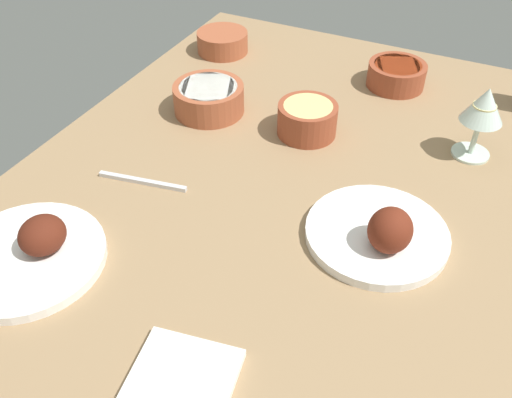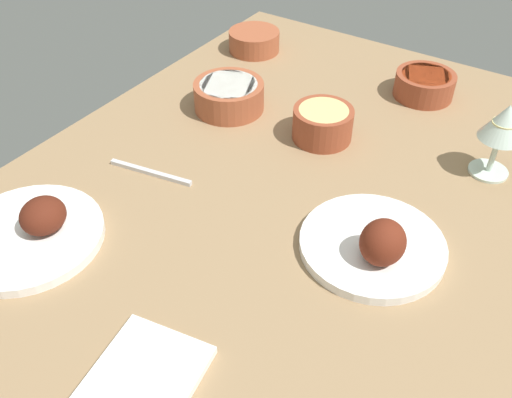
{
  "view_description": "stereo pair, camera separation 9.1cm",
  "coord_description": "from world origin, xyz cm",
  "views": [
    {
      "loc": [
        -62.42,
        -30.18,
        65.73
      ],
      "look_at": [
        0.0,
        0.0,
        6.0
      ],
      "focal_mm": 38.94,
      "sensor_mm": 36.0,
      "label": 1
    },
    {
      "loc": [
        -57.91,
        -38.13,
        65.73
      ],
      "look_at": [
        0.0,
        0.0,
        6.0
      ],
      "focal_mm": 38.94,
      "sensor_mm": 36.0,
      "label": 2
    }
  ],
  "objects": [
    {
      "name": "plate_near_viewer",
      "position": [
        1.18,
        -20.76,
        5.99
      ],
      "size": [
        22.43,
        22.43,
        8.31
      ],
      "color": "white",
      "rests_on": "dining_table"
    },
    {
      "name": "wine_glass",
      "position": [
        31.23,
        -29.62,
        13.93
      ],
      "size": [
        7.6,
        7.6,
        14.0
      ],
      "color": "silver",
      "rests_on": "dining_table"
    },
    {
      "name": "bowl_soup",
      "position": [
        48.81,
        32.69,
        6.74
      ],
      "size": [
        12.33,
        12.33,
        5.01
      ],
      "color": "#A35133",
      "rests_on": "dining_table"
    },
    {
      "name": "plate_center_main",
      "position": [
        -25.35,
        25.24,
        5.6
      ],
      "size": [
        23.62,
        23.62,
        7.04
      ],
      "color": "white",
      "rests_on": "dining_table"
    },
    {
      "name": "bowl_potatoes",
      "position": [
        24.44,
        0.75,
        7.4
      ],
      "size": [
        11.59,
        11.59,
        6.29
      ],
      "color": "brown",
      "rests_on": "dining_table"
    },
    {
      "name": "bowl_cream",
      "position": [
        23.29,
        22.06,
        7.18
      ],
      "size": [
        14.54,
        14.54,
        5.86
      ],
      "color": "#A35133",
      "rests_on": "dining_table"
    },
    {
      "name": "dining_table",
      "position": [
        0.0,
        0.0,
        2.0
      ],
      "size": [
        140.0,
        90.0,
        4.0
      ],
      "primitive_type": "cube",
      "color": "#937551",
      "rests_on": "ground"
    },
    {
      "name": "fork_loose",
      "position": [
        -2.75,
        20.89,
        4.4
      ],
      "size": [
        3.72,
        16.37,
        0.8
      ],
      "primitive_type": "cube",
      "rotation": [
        0.0,
        0.0,
        4.89
      ],
      "color": "silver",
      "rests_on": "dining_table"
    },
    {
      "name": "bowl_sauce",
      "position": [
        50.6,
        -9.96,
        6.88
      ],
      "size": [
        12.65,
        12.65,
        5.27
      ],
      "color": "brown",
      "rests_on": "dining_table"
    },
    {
      "name": "folded_napkin",
      "position": [
        -37.05,
        -6.58,
        4.6
      ],
      "size": [
        21.79,
        15.88,
        1.2
      ],
      "primitive_type": "cube",
      "rotation": [
        0.0,
        0.0,
        0.16
      ],
      "color": "white",
      "rests_on": "dining_table"
    }
  ]
}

